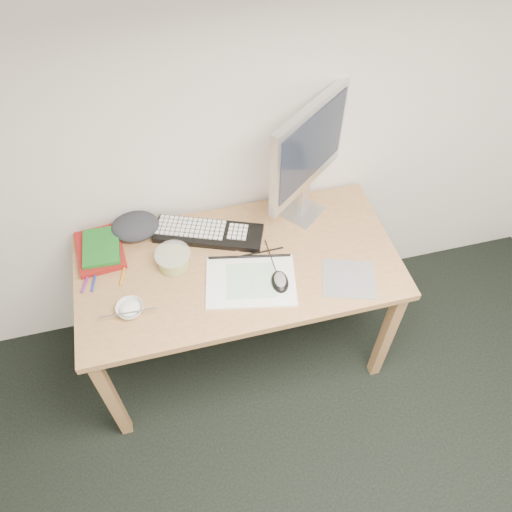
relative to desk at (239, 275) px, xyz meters
The scene contains 18 objects.
desk is the anchor object (origin of this frame).
mousepad 0.49m from the desk, 24.43° to the right, with size 0.22×0.20×0.00m, color slate.
sketchpad 0.15m from the desk, 75.49° to the right, with size 0.37×0.27×0.01m, color white.
keyboard 0.23m from the desk, 116.35° to the left, with size 0.49×0.16×0.03m, color black.
monitor 0.62m from the desk, 31.85° to the left, with size 0.42×0.35×0.59m.
mouse 0.24m from the desk, 46.47° to the right, with size 0.07×0.12×0.04m, color black.
rice_bowl 0.51m from the desk, 163.93° to the right, with size 0.11×0.11×0.03m, color silver.
chopsticks 0.52m from the desk, 160.69° to the right, with size 0.02×0.02×0.22m, color #B2B2B4.
fruit_tub 0.30m from the desk, 167.50° to the left, with size 0.16×0.16×0.08m, color gold.
book_red 0.62m from the desk, 159.94° to the left, with size 0.20×0.26×0.03m, color maroon.
book_green 0.62m from the desk, 159.90° to the left, with size 0.16×0.22×0.02m, color #19661F.
cloth_lump 0.52m from the desk, 144.61° to the left, with size 0.18×0.15×0.08m, color #222328.
pencil_pink 0.14m from the desk, 119.12° to the left, with size 0.01×0.01×0.16m, color pink.
pencil_tan 0.14m from the desk, 47.62° to the left, with size 0.01×0.01×0.18m, color tan.
pencil_black 0.15m from the desk, 16.65° to the left, with size 0.01×0.01×0.20m, color black.
marker_blue 0.62m from the desk, behind, with size 0.01×0.01×0.12m, color navy.
marker_orange 0.50m from the desk, behind, with size 0.01×0.01×0.12m, color #C67D17.
marker_purple 0.65m from the desk, behind, with size 0.01×0.01×0.13m, color #69227D.
Camera 1 is at (-0.35, 0.10, 2.45)m, focal length 35.00 mm.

